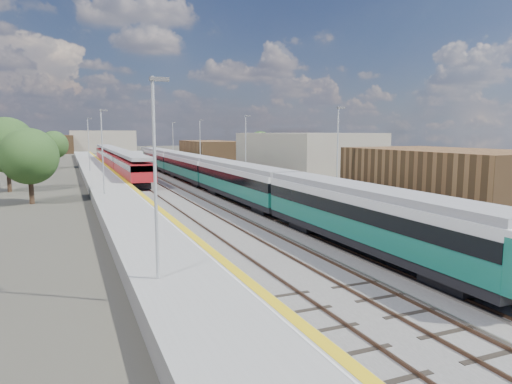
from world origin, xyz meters
TOP-DOWN VIEW (x-y plane):
  - ground at (0.00, 50.00)m, footprint 320.00×320.00m
  - ballast_bed at (-2.25, 52.50)m, footprint 10.50×155.00m
  - tracks at (-1.65, 54.18)m, footprint 8.96×160.00m
  - platform_right at (5.28, 52.49)m, footprint 4.70×155.00m
  - platform_left at (-9.05, 52.49)m, footprint 4.30×155.00m
  - buildings at (-18.12, 138.60)m, footprint 72.00×185.50m
  - green_train at (1.50, 39.66)m, footprint 2.76×76.96m
  - red_train at (-5.50, 70.36)m, footprint 2.87×58.22m
  - tree_a at (-16.29, 37.06)m, footprint 5.10×5.10m
  - tree_b at (-19.11, 47.23)m, footprint 6.01×6.01m
  - tree_c at (-15.18, 80.57)m, footprint 4.98×4.98m
  - tree_d at (20.38, 69.91)m, footprint 4.94×4.94m

SIDE VIEW (x-z plane):
  - ground at x=0.00m, z-range 0.00..0.00m
  - ballast_bed at x=-2.25m, z-range 0.00..0.06m
  - tracks at x=-1.65m, z-range 0.02..0.19m
  - platform_left at x=-9.05m, z-range -3.74..4.78m
  - platform_right at x=5.28m, z-range -3.72..4.80m
  - green_train at x=1.50m, z-range 0.62..3.66m
  - red_train at x=-5.50m, z-range 0.33..3.95m
  - tree_d at x=20.38m, z-range 0.87..7.56m
  - tree_c at x=-15.18m, z-range 0.87..7.63m
  - tree_a at x=-16.29m, z-range 0.90..7.81m
  - tree_b at x=-19.11m, z-range 1.06..9.21m
  - buildings at x=-18.12m, z-range -9.30..30.70m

